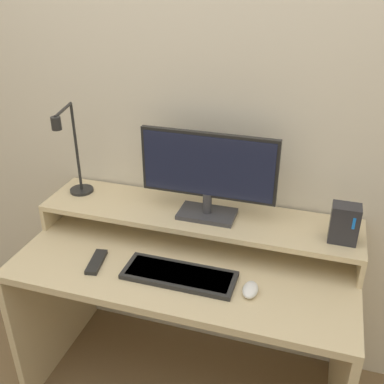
{
  "coord_description": "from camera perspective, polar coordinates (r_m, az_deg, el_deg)",
  "views": [
    {
      "loc": [
        0.45,
        -1.06,
        1.75
      ],
      "look_at": [
        0.02,
        0.34,
        0.99
      ],
      "focal_mm": 42.0,
      "sensor_mm": 36.0,
      "label": 1
    }
  ],
  "objects": [
    {
      "name": "mouse",
      "position": [
        1.63,
        7.42,
        -12.2
      ],
      "size": [
        0.05,
        0.09,
        0.03
      ],
      "color": "white",
      "rests_on": "desk"
    },
    {
      "name": "monitor_shelf",
      "position": [
        1.86,
        0.69,
        -3.13
      ],
      "size": [
        1.32,
        0.29,
        0.12
      ],
      "color": "beige",
      "rests_on": "desk"
    },
    {
      "name": "wall_back",
      "position": [
        1.84,
        2.43,
        11.73
      ],
      "size": [
        6.0,
        0.05,
        2.5
      ],
      "color": "beige",
      "rests_on": "ground_plane"
    },
    {
      "name": "monitor",
      "position": [
        1.74,
        2.03,
        2.52
      ],
      "size": [
        0.54,
        0.14,
        0.36
      ],
      "color": "#38383D",
      "rests_on": "monitor_shelf"
    },
    {
      "name": "desk",
      "position": [
        1.9,
        -0.81,
        -13.21
      ],
      "size": [
        1.32,
        0.62,
        0.7
      ],
      "color": "beige",
      "rests_on": "ground_plane"
    },
    {
      "name": "remote_control",
      "position": [
        1.8,
        -12.04,
        -8.67
      ],
      "size": [
        0.07,
        0.15,
        0.02
      ],
      "color": "black",
      "rests_on": "desk"
    },
    {
      "name": "router_dock",
      "position": [
        1.73,
        18.79,
        -3.81
      ],
      "size": [
        0.1,
        0.07,
        0.15
      ],
      "color": "#28282D",
      "rests_on": "monitor_shelf"
    },
    {
      "name": "desk_lamp",
      "position": [
        1.96,
        -14.84,
        4.01
      ],
      "size": [
        0.11,
        0.25,
        0.41
      ],
      "color": "black",
      "rests_on": "monitor_shelf"
    },
    {
      "name": "keyboard",
      "position": [
        1.69,
        -1.64,
        -10.49
      ],
      "size": [
        0.42,
        0.15,
        0.02
      ],
      "color": "#282828",
      "rests_on": "desk"
    }
  ]
}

